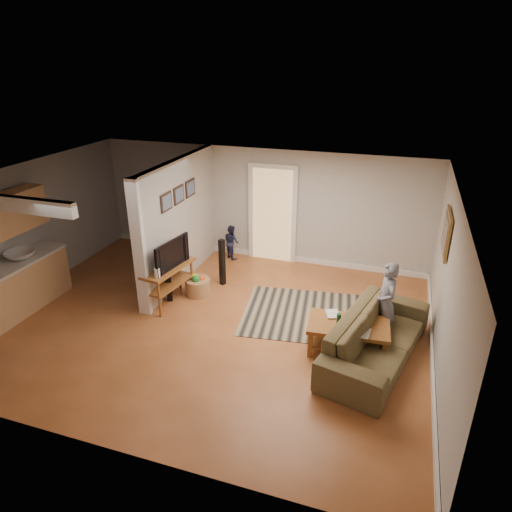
# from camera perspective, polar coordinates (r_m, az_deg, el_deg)

# --- Properties ---
(ground) EXTENTS (7.50, 7.50, 0.00)m
(ground) POSITION_cam_1_polar(r_m,az_deg,el_deg) (8.19, -5.93, -8.08)
(ground) COLOR brown
(ground) RESTS_ON ground
(room_shell) EXTENTS (7.54, 6.02, 2.52)m
(room_shell) POSITION_cam_1_polar(r_m,az_deg,el_deg) (8.34, -11.88, 3.30)
(room_shell) COLOR #A6A49F
(room_shell) RESTS_ON ground
(area_rug) EXTENTS (2.72, 2.14, 0.01)m
(area_rug) POSITION_cam_1_polar(r_m,az_deg,el_deg) (8.37, 7.08, -7.32)
(area_rug) COLOR black
(area_rug) RESTS_ON ground
(sofa) EXTENTS (1.56, 2.69, 0.74)m
(sofa) POSITION_cam_1_polar(r_m,az_deg,el_deg) (7.49, 14.53, -12.23)
(sofa) COLOR #4E3F27
(sofa) RESTS_ON ground
(coffee_table) EXTENTS (1.31, 0.84, 0.74)m
(coffee_table) POSITION_cam_1_polar(r_m,az_deg,el_deg) (7.37, 11.59, -8.98)
(coffee_table) COLOR brown
(coffee_table) RESTS_ON ground
(tv_console) EXTENTS (0.61, 1.23, 1.02)m
(tv_console) POSITION_cam_1_polar(r_m,az_deg,el_deg) (8.56, -10.82, -1.77)
(tv_console) COLOR brown
(tv_console) RESTS_ON ground
(speaker_left) EXTENTS (0.13, 0.13, 0.99)m
(speaker_left) POSITION_cam_1_polar(r_m,az_deg,el_deg) (8.71, -10.92, -2.62)
(speaker_left) COLOR black
(speaker_left) RESTS_ON ground
(speaker_right) EXTENTS (0.13, 0.13, 0.98)m
(speaker_right) POSITION_cam_1_polar(r_m,az_deg,el_deg) (9.19, -4.26, -0.79)
(speaker_right) COLOR black
(speaker_right) RESTS_ON ground
(toy_basket) EXTENTS (0.49, 0.49, 0.44)m
(toy_basket) POSITION_cam_1_polar(r_m,az_deg,el_deg) (9.00, -7.29, -3.70)
(toy_basket) COLOR #997042
(toy_basket) RESTS_ON ground
(child) EXTENTS (0.49, 0.58, 1.36)m
(child) POSITION_cam_1_polar(r_m,az_deg,el_deg) (8.00, 15.37, -9.77)
(child) COLOR slate
(child) RESTS_ON ground
(toddler) EXTENTS (0.49, 0.47, 0.79)m
(toddler) POSITION_cam_1_polar(r_m,az_deg,el_deg) (10.60, -3.04, -0.19)
(toddler) COLOR #202443
(toddler) RESTS_ON ground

